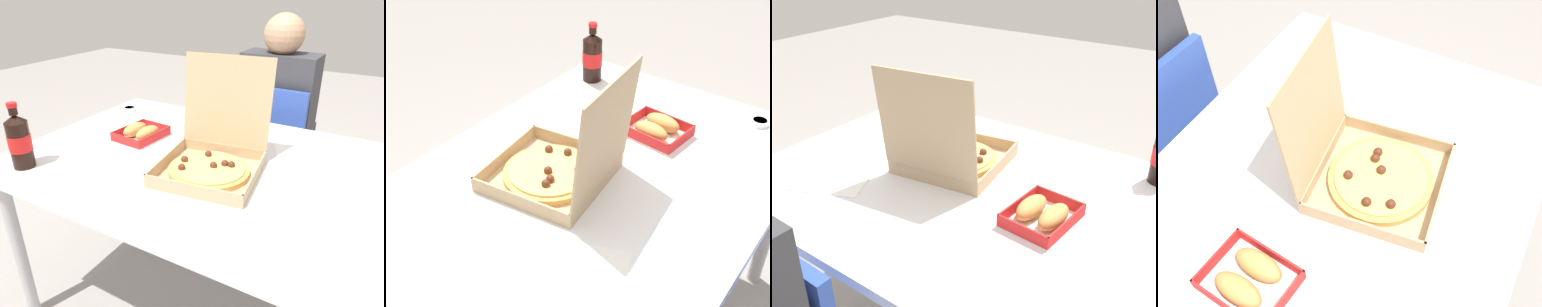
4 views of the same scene
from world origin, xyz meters
The scene contains 6 objects.
ground_plane centered at (0.00, 0.00, 0.00)m, with size 10.00×10.00×0.00m, color gray.
dining_table centered at (0.00, 0.00, 0.63)m, with size 1.27×0.93×0.71m.
chair centered at (0.07, 0.70, 0.48)m, with size 0.41×0.41×0.83m.
pizza_box_open centered at (0.09, -0.06, 0.76)m, with size 0.35×0.38×0.35m.
bread_side_box centered at (-0.28, 0.04, 0.73)m, with size 0.17×0.20×0.06m.
paper_menu centered at (0.33, 0.22, 0.71)m, with size 0.21×0.15×0.00m, color white.
Camera 4 is at (-0.55, -0.35, 1.67)m, focal length 43.61 mm.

